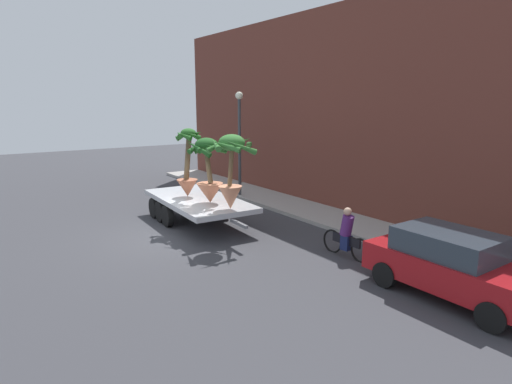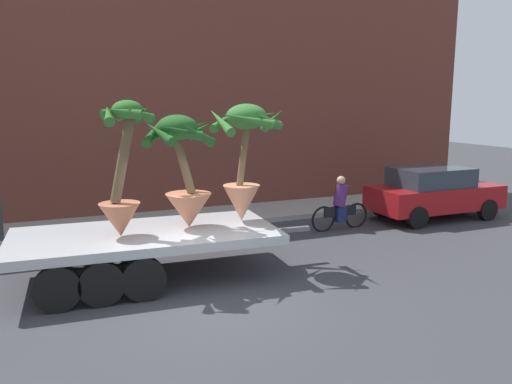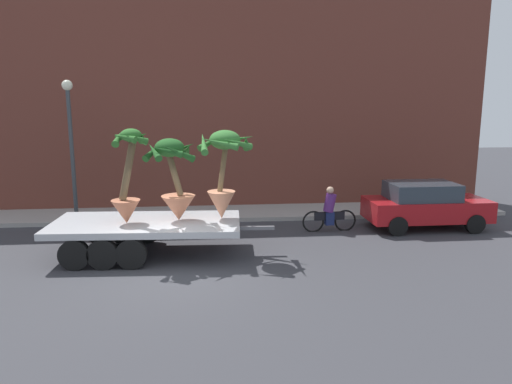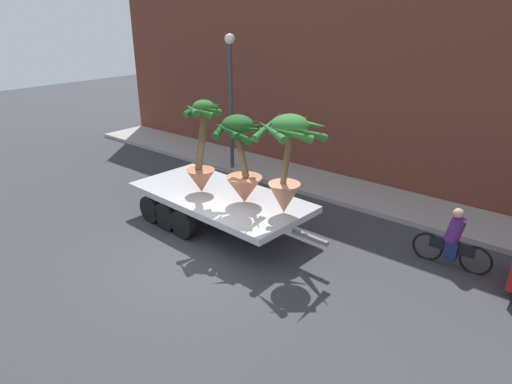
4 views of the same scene
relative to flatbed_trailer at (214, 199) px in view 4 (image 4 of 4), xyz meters
name	(u,v)px [view 4 (image 4 of 4)]	position (x,y,z in m)	size (l,w,h in m)	color
ground_plane	(203,258)	(1.18, -1.60, -0.76)	(60.00, 60.00, 0.00)	#38383D
sidewalk	(331,186)	(1.18, 4.50, -0.68)	(24.00, 2.20, 0.15)	#A39E99
building_facade	(364,60)	(1.18, 6.20, 3.41)	(24.00, 1.20, 8.33)	brown
flatbed_trailer	(214,199)	(0.00, 0.00, 0.00)	(6.26, 2.73, 0.98)	#B7BABF
potted_palm_rear	(202,152)	(-0.18, -0.19, 1.40)	(1.12, 1.06, 2.59)	#B26647
potted_palm_middle	(288,158)	(2.42, 0.13, 1.67)	(1.69, 1.72, 2.52)	tan
potted_palm_front	(241,159)	(1.05, 0.01, 1.39)	(1.51, 1.54, 2.31)	#C17251
cyclist	(453,241)	(5.98, 1.93, -0.09)	(1.84, 0.36, 1.54)	black
street_lamp	(231,85)	(-2.67, 3.70, 2.47)	(0.36, 0.36, 4.83)	#383D42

